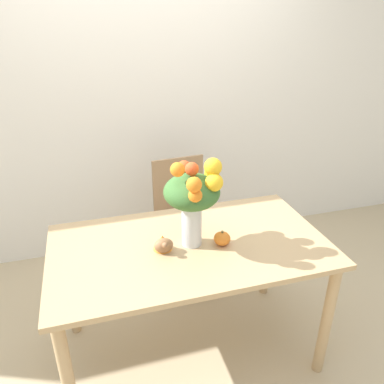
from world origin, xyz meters
The scene contains 7 objects.
ground_plane centered at (0.00, 0.00, 0.00)m, with size 12.00×12.00×0.00m, color tan.
wall_back centered at (0.00, 1.32, 1.35)m, with size 8.00×0.06×2.70m.
dining_table centered at (0.00, 0.00, 0.68)m, with size 1.48×0.83×0.78m.
flower_vase centered at (0.02, -0.01, 1.07)m, with size 0.30×0.36×0.50m.
pumpkin centered at (0.16, -0.05, 0.81)m, with size 0.09×0.09×0.08m.
turkey_figurine centered at (-0.15, -0.02, 0.82)m, with size 0.10×0.13×0.08m.
dining_chair_near_window centered at (0.17, 0.76, 0.48)m, with size 0.46×0.46×0.94m.
Camera 1 is at (-0.46, -1.63, 1.90)m, focal length 35.00 mm.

